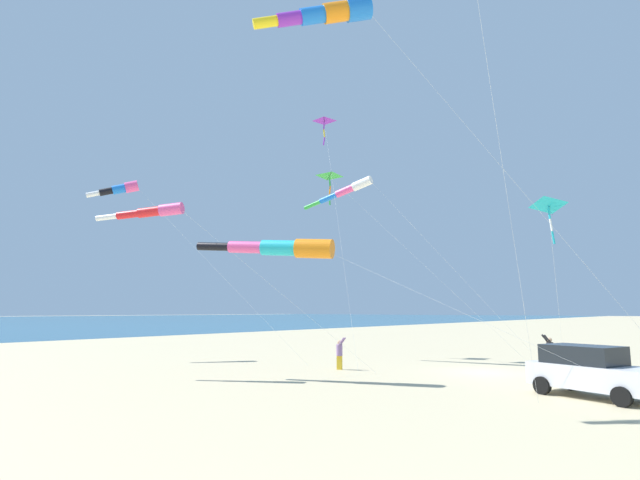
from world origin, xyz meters
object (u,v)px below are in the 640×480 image
at_px(kite_delta_small_distant, 330,176).
at_px(kite_delta_yellow_midlevel, 324,122).
at_px(kite_windsock_white_trailing, 282,248).
at_px(kite_windsock_blue_topmost, 329,13).
at_px(kite_delta_black_fish_shape, 549,206).
at_px(kite_windsock_magenta_far_left, 152,212).
at_px(person_child_green_jacket, 550,350).
at_px(person_adult_flyer, 340,352).
at_px(kite_windsock_green_low_center, 347,190).
at_px(parked_car, 590,371).
at_px(kite_windsock_striped_overhead, 120,189).

bearing_deg(kite_delta_small_distant, kite_delta_yellow_midlevel, -63.08).
relative_size(kite_delta_small_distant, kite_windsock_white_trailing, 0.73).
relative_size(kite_delta_yellow_midlevel, kite_windsock_blue_topmost, 1.11).
relative_size(kite_delta_black_fish_shape, kite_windsock_white_trailing, 0.43).
relative_size(kite_windsock_magenta_far_left, kite_windsock_blue_topmost, 0.68).
height_order(person_child_green_jacket, kite_delta_yellow_midlevel, kite_delta_yellow_midlevel).
bearing_deg(person_adult_flyer, kite_delta_black_fish_shape, 4.98).
bearing_deg(kite_delta_yellow_midlevel, kite_windsock_white_trailing, -61.71).
relative_size(kite_windsock_green_low_center, kite_delta_yellow_midlevel, 0.87).
relative_size(parked_car, person_adult_flyer, 2.75).
xyz_separation_m(person_adult_flyer, kite_windsock_green_low_center, (-2.57, 4.26, 10.11)).
relative_size(kite_windsock_green_low_center, kite_windsock_blue_topmost, 0.96).
bearing_deg(kite_windsock_green_low_center, person_adult_flyer, -58.85).
xyz_separation_m(kite_delta_small_distant, kite_windsock_green_low_center, (2.87, -1.81, -1.83)).
bearing_deg(kite_windsock_white_trailing, person_child_green_jacket, 55.27).
distance_m(parked_car, person_child_green_jacket, 8.79).
height_order(kite_delta_small_distant, kite_delta_yellow_midlevel, kite_delta_yellow_midlevel).
bearing_deg(person_adult_flyer, person_child_green_jacket, 38.74).
relative_size(person_child_green_jacket, kite_delta_yellow_midlevel, 0.11).
bearing_deg(kite_windsock_striped_overhead, person_adult_flyer, 17.23).
bearing_deg(kite_windsock_blue_topmost, kite_windsock_magenta_far_left, -178.45).
bearing_deg(kite_delta_small_distant, kite_windsock_magenta_far_left, -88.92).
bearing_deg(kite_delta_yellow_midlevel, kite_windsock_magenta_far_left, -92.44).
bearing_deg(kite_windsock_magenta_far_left, person_child_green_jacket, 47.97).
distance_m(person_adult_flyer, kite_windsock_magenta_far_left, 12.14).
relative_size(person_child_green_jacket, kite_windsock_green_low_center, 0.13).
bearing_deg(kite_windsock_striped_overhead, kite_delta_black_fish_shape, 12.31).
distance_m(person_child_green_jacket, kite_delta_yellow_midlevel, 20.56).
relative_size(person_adult_flyer, kite_windsock_magenta_far_left, 0.17).
bearing_deg(kite_windsock_green_low_center, kite_windsock_magenta_far_left, -101.58).
relative_size(kite_windsock_blue_topmost, kite_windsock_striped_overhead, 1.03).
bearing_deg(kite_delta_small_distant, kite_windsock_green_low_center, -32.14).
height_order(kite_delta_yellow_midlevel, kite_windsock_magenta_far_left, kite_delta_yellow_midlevel).
distance_m(kite_delta_black_fish_shape, kite_windsock_striped_overhead, 26.93).
relative_size(person_child_green_jacket, kite_windsock_magenta_far_left, 0.18).
bearing_deg(kite_delta_yellow_midlevel, kite_windsock_blue_topmost, -50.41).
xyz_separation_m(kite_windsock_blue_topmost, kite_windsock_white_trailing, (-5.34, 3.16, -8.17)).
bearing_deg(kite_delta_black_fish_shape, parked_car, -51.71).
relative_size(parked_car, person_child_green_jacket, 2.51).
relative_size(kite_delta_yellow_midlevel, kite_windsock_white_trailing, 0.91).
height_order(kite_windsock_green_low_center, kite_windsock_striped_overhead, kite_windsock_striped_overhead).
bearing_deg(parked_car, kite_delta_black_fish_shape, 128.29).
distance_m(kite_windsock_green_low_center, kite_windsock_magenta_far_left, 13.32).
bearing_deg(kite_windsock_striped_overhead, kite_delta_yellow_midlevel, 40.74).
xyz_separation_m(parked_car, person_adult_flyer, (-12.29, 1.01, -0.03)).
bearing_deg(kite_windsock_white_trailing, kite_windsock_blue_topmost, -30.67).
distance_m(kite_delta_black_fish_shape, kite_delta_yellow_midlevel, 18.05).
bearing_deg(kite_delta_yellow_midlevel, kite_windsock_striped_overhead, -139.26).
relative_size(person_adult_flyer, kite_windsock_striped_overhead, 0.12).
bearing_deg(person_child_green_jacket, kite_delta_black_fish_shape, -72.09).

